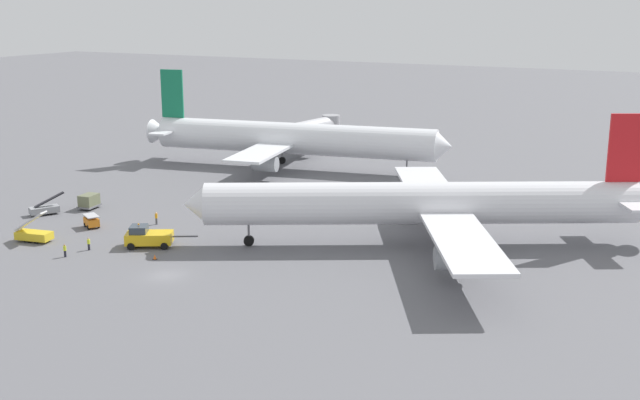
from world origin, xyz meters
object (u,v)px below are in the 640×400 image
Objects in this scene: gse_stair_truck_yellow at (34,234)px; ground_crew_marshaller_foreground at (65,250)px; airliner_being_pushed at (426,204)px; airliner_at_gate_left at (292,139)px; gse_belt_loader_portside at (45,209)px; jet_bridge at (316,127)px; ground_crew_wing_walker_right at (156,218)px; traffic_cone_nose_left at (155,257)px; gse_baggage_cart_near_cluster at (91,221)px; gse_container_dolly_flat at (89,201)px; pushback_tug at (148,237)px; ground_crew_ramp_agent_by_cones at (89,244)px.

gse_stair_truck_yellow is 8.62m from ground_crew_marshaller_foreground.
airliner_at_gate_left is at bearing 138.32° from airliner_being_pushed.
gse_belt_loader_portside is 66.32m from jet_bridge.
ground_crew_wing_walker_right reaches higher than traffic_cone_nose_left.
ground_crew_wing_walker_right is (8.83, 13.43, -0.11)m from gse_stair_truck_yellow.
airliner_at_gate_left is 18.13× the size of gse_baggage_cart_near_cluster.
ground_crew_marshaller_foreground is at bearing -146.54° from airliner_being_pushed.
airliner_being_pushed is 15.61× the size of gse_container_dolly_flat.
pushback_tug is at bearing -57.30° from ground_crew_wing_walker_right.
gse_stair_truck_yellow is (-14.27, -4.95, -0.25)m from pushback_tug.
traffic_cone_nose_left is at bearing -77.10° from jet_bridge.
airliner_at_gate_left is at bearing 70.35° from gse_belt_loader_portside.
gse_baggage_cart_near_cluster is at bearing 164.93° from pushback_tug.
airliner_at_gate_left is at bearing 91.59° from ground_crew_ramp_agent_by_cones.
gse_container_dolly_flat reaches higher than traffic_cone_nose_left.
gse_container_dolly_flat is 0.71× the size of gse_belt_loader_portside.
gse_container_dolly_flat is at bearing 171.09° from ground_crew_wing_walker_right.
ground_crew_wing_walker_right is 62.85m from jet_bridge.
jet_bridge reaches higher than gse_stair_truck_yellow.
airliner_being_pushed is at bearing 16.95° from gse_baggage_cart_near_cluster.
ground_crew_marshaller_foreground is 0.09× the size of jet_bridge.
gse_belt_loader_portside is (-22.88, 5.26, -0.45)m from pushback_tug.
ground_crew_ramp_agent_by_cones is at bearing -90.40° from ground_crew_wing_walker_right.
ground_crew_marshaller_foreground is at bearing -89.12° from airliner_at_gate_left.
airliner_being_pushed reaches higher than ground_crew_marshaller_foreground.
ground_crew_wing_walker_right is at bearing -87.79° from airliner_at_gate_left.
gse_belt_loader_portside is (-3.32, -5.43, -0.35)m from gse_container_dolly_flat.
jet_bridge reaches higher than gse_belt_loader_portside.
gse_belt_loader_portside is at bearing -168.28° from airliner_being_pushed.
ground_crew_ramp_agent_by_cones is (6.75, -7.80, -0.05)m from gse_baggage_cart_near_cluster.
pushback_tug is at bearing -12.94° from gse_belt_loader_portside.
gse_belt_loader_portside is at bearing 161.55° from traffic_cone_nose_left.
airliner_being_pushed is 54.59m from gse_belt_loader_portside.
pushback_tug is 1.75× the size of gse_stair_truck_yellow.
jet_bridge reaches higher than traffic_cone_nose_left.
airliner_being_pushed is at bearing 12.33° from ground_crew_wing_walker_right.
gse_belt_loader_portside is 28.29m from traffic_cone_nose_left.
gse_container_dolly_flat is 0.71× the size of gse_stair_truck_yellow.
traffic_cone_nose_left is (9.40, -12.17, -0.64)m from ground_crew_wing_walker_right.
gse_stair_truck_yellow reaches higher than gse_container_dolly_flat.
ground_crew_ramp_agent_by_cones is (17.35, -9.75, -0.01)m from gse_belt_loader_portside.
gse_container_dolly_flat is at bearing -96.14° from jet_bridge.
gse_baggage_cart_near_cluster is (-42.68, -13.01, -4.44)m from airliner_being_pushed.
gse_belt_loader_portside is at bearing 167.06° from pushback_tug.
airliner_being_pushed is 3.19× the size of jet_bridge.
gse_container_dolly_flat is (-12.53, -38.94, -4.28)m from airliner_at_gate_left.
ground_crew_wing_walker_right is at bearing 37.08° from gse_baggage_cart_near_cluster.
airliner_being_pushed is at bearing 28.23° from pushback_tug.
airliner_at_gate_left is 32.72× the size of ground_crew_wing_walker_right.
pushback_tug is 5.40× the size of ground_crew_ramp_agent_by_cones.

